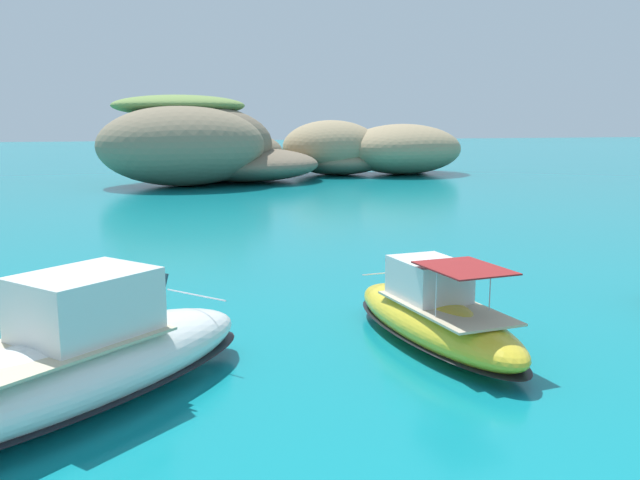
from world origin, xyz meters
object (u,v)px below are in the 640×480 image
Objects in this scene: islet_large at (202,148)px; islet_small at (371,150)px; motorboat_yellow at (434,317)px; motorboat_white at (72,365)px.

islet_small is (19.37, 5.89, -0.76)m from islet_large.
motorboat_yellow is (1.31, -50.38, -2.62)m from islet_large.
islet_small is 2.96× the size of motorboat_yellow.
islet_small is at bearing 72.20° from motorboat_yellow.
islet_large is at bearing 91.49° from motorboat_yellow.
islet_large is 3.10× the size of motorboat_yellow.
islet_large is at bearing -163.08° from islet_small.
motorboat_yellow is at bearing -107.80° from islet_small.
islet_small is at bearing 64.93° from motorboat_white.
islet_large is 2.63× the size of motorboat_white.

